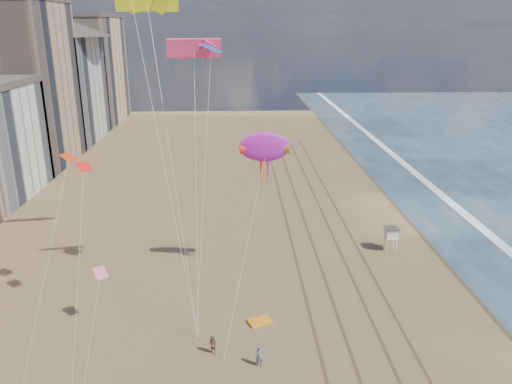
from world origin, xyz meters
TOP-DOWN VIEW (x-y plane):
  - wet_sand at (19.00, 40.00)m, footprint 260.00×260.00m
  - foam at (23.20, 40.00)m, footprint 260.00×260.00m
  - tracks at (2.55, 30.00)m, footprint 7.68×120.00m
  - buildings at (-45.73, 65.59)m, footprint 34.72×131.35m
  - lifeguard_stand at (9.68, 32.82)m, footprint 1.56×1.56m
  - grounded_kite at (-5.69, 19.05)m, footprint 2.28×1.89m
  - show_kite at (-4.90, 27.05)m, footprint 4.61×7.12m
  - kite_flyer_a at (-5.95, 13.26)m, footprint 0.64×0.42m
  - kite_flyer_b at (-9.51, 14.82)m, footprint 0.98×0.95m
  - small_kites at (-16.00, 21.07)m, footprint 13.80×5.41m

SIDE VIEW (x-z plane):
  - wet_sand at x=19.00m, z-range 0.00..0.00m
  - foam at x=23.20m, z-range 0.00..0.00m
  - tracks at x=2.55m, z-range 0.00..0.01m
  - grounded_kite at x=-5.69m, z-range 0.00..0.22m
  - kite_flyer_b at x=-9.51m, z-range 0.00..1.59m
  - kite_flyer_a at x=-5.95m, z-range 0.00..1.74m
  - lifeguard_stand at x=9.68m, z-range 0.76..3.59m
  - show_kite at x=-4.90m, z-range 4.22..22.80m
  - buildings at x=-45.73m, z-range -0.95..28.05m
  - small_kites at x=-16.00m, z-range 6.27..24.37m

